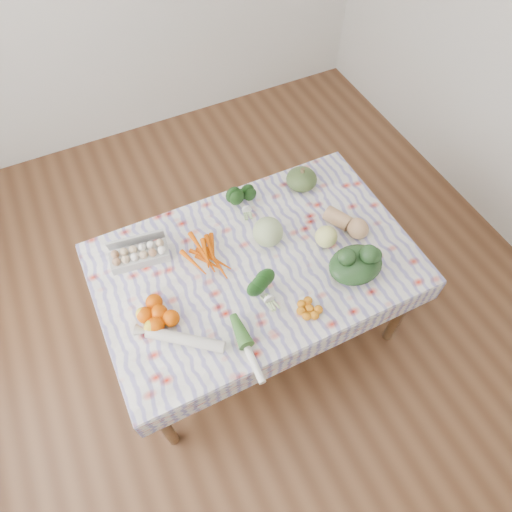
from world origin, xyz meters
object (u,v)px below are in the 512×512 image
kabocha_squash (302,179)px  grapefruit (326,237)px  egg_carton (140,255)px  cabbage (268,232)px  dining_table (256,271)px  butternut_squash (347,222)px

kabocha_squash → grapefruit: bearing=-101.6°
egg_carton → cabbage: (0.66, -0.18, 0.04)m
egg_carton → kabocha_squash: bearing=13.2°
cabbage → dining_table: bearing=-140.3°
kabocha_squash → grapefruit: (-0.09, -0.42, 0.00)m
kabocha_squash → grapefruit: 0.43m
cabbage → grapefruit: bearing=-28.7°
cabbage → butternut_squash: 0.44m
egg_carton → cabbage: cabbage is taller
butternut_squash → grapefruit: size_ratio=2.09×
grapefruit → egg_carton: bearing=160.4°
egg_carton → grapefruit: bearing=-11.6°
dining_table → kabocha_squash: kabocha_squash is taller
kabocha_squash → egg_carton: bearing=-174.7°
dining_table → kabocha_squash: 0.62m
grapefruit → kabocha_squash: bearing=78.4°
kabocha_squash → grapefruit: size_ratio=1.51×
egg_carton → dining_table: bearing=-19.3°
dining_table → grapefruit: grapefruit is taller
egg_carton → butternut_squash: butternut_squash is taller
egg_carton → butternut_squash: size_ratio=1.21×
egg_carton → cabbage: bearing=-7.5°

